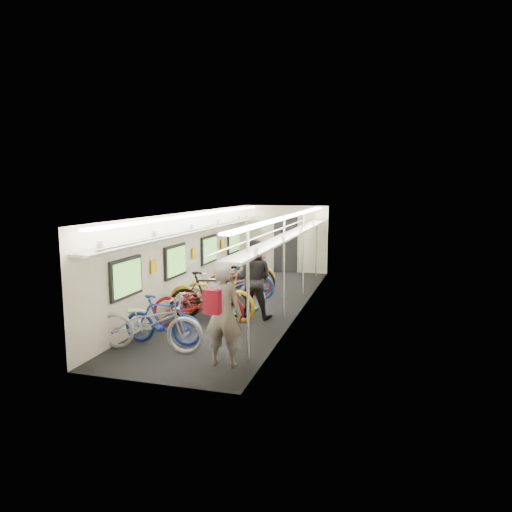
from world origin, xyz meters
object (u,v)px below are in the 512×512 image
Objects in this scene: passenger_near at (223,314)px; passenger_mid at (254,279)px; bicycle_0 at (150,323)px; bicycle_1 at (163,320)px; backpack at (212,302)px.

passenger_mid is (-0.32, 2.95, 0.02)m from passenger_near.
bicycle_0 is 1.28× the size of bicycle_1.
passenger_near is at bearing 94.04° from passenger_mid.
backpack is at bearing 93.99° from passenger_mid.
bicycle_1 is at bearing -28.89° from passenger_near.
backpack is (0.07, -0.64, 0.38)m from passenger_near.
passenger_mid is 4.85× the size of backpack.
passenger_near is 0.75m from backpack.
bicycle_1 is (0.05, 0.39, -0.06)m from bicycle_0.
bicycle_1 is 1.69m from passenger_near.
backpack reaches higher than bicycle_1.
bicycle_1 is 2.19m from backpack.
passenger_near is at bearing -115.97° from bicycle_1.
passenger_near reaches higher than bicycle_0.
passenger_mid reaches higher than bicycle_0.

